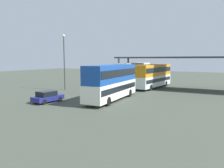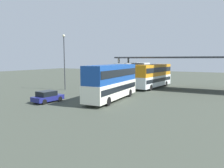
{
  "view_description": "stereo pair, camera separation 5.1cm",
  "coord_description": "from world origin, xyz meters",
  "px_view_note": "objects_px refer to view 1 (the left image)",
  "views": [
    {
      "loc": [
        13.35,
        -19.89,
        5.05
      ],
      "look_at": [
        0.63,
        2.78,
        2.0
      ],
      "focal_mm": 33.98,
      "sensor_mm": 36.0,
      "label": 1
    },
    {
      "loc": [
        13.39,
        -19.86,
        5.05
      ],
      "look_at": [
        0.63,
        2.78,
        2.0
      ],
      "focal_mm": 33.98,
      "sensor_mm": 36.0,
      "label": 2
    }
  ],
  "objects_px": {
    "double_decker_main": "(112,81)",
    "double_decker_mid_row": "(153,75)",
    "lamppost_tall": "(64,56)",
    "double_decker_near_canopy": "(133,73)",
    "parked_hatchback": "(47,97)"
  },
  "relations": [
    {
      "from": "double_decker_main",
      "to": "double_decker_mid_row",
      "type": "height_order",
      "value": "double_decker_main"
    },
    {
      "from": "lamppost_tall",
      "to": "double_decker_mid_row",
      "type": "bearing_deg",
      "value": 38.67
    },
    {
      "from": "double_decker_near_canopy",
      "to": "lamppost_tall",
      "type": "relative_size",
      "value": 1.19
    },
    {
      "from": "parked_hatchback",
      "to": "double_decker_mid_row",
      "type": "bearing_deg",
      "value": -14.08
    },
    {
      "from": "double_decker_main",
      "to": "double_decker_mid_row",
      "type": "xyz_separation_m",
      "value": [
        0.74,
        13.43,
        -0.12
      ]
    },
    {
      "from": "double_decker_main",
      "to": "lamppost_tall",
      "type": "bearing_deg",
      "value": 67.38
    },
    {
      "from": "double_decker_main",
      "to": "parked_hatchback",
      "type": "xyz_separation_m",
      "value": [
        -5.95,
        -4.96,
        -1.71
      ]
    },
    {
      "from": "parked_hatchback",
      "to": "double_decker_near_canopy",
      "type": "distance_m",
      "value": 19.57
    },
    {
      "from": "double_decker_near_canopy",
      "to": "lamppost_tall",
      "type": "xyz_separation_m",
      "value": [
        -7.76,
        -10.48,
        3.2
      ]
    },
    {
      "from": "double_decker_near_canopy",
      "to": "lamppost_tall",
      "type": "height_order",
      "value": "lamppost_tall"
    },
    {
      "from": "double_decker_mid_row",
      "to": "lamppost_tall",
      "type": "xyz_separation_m",
      "value": [
        -11.91,
        -9.53,
        3.31
      ]
    },
    {
      "from": "parked_hatchback",
      "to": "double_decker_near_canopy",
      "type": "height_order",
      "value": "double_decker_near_canopy"
    },
    {
      "from": "parked_hatchback",
      "to": "double_decker_mid_row",
      "type": "distance_m",
      "value": 19.63
    },
    {
      "from": "parked_hatchback",
      "to": "double_decker_main",
      "type": "bearing_deg",
      "value": -44.26
    },
    {
      "from": "double_decker_near_canopy",
      "to": "double_decker_mid_row",
      "type": "height_order",
      "value": "double_decker_near_canopy"
    }
  ]
}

